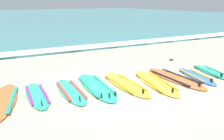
{
  "coord_description": "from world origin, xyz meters",
  "views": [
    {
      "loc": [
        -3.69,
        -5.58,
        2.29
      ],
      "look_at": [
        0.01,
        0.92,
        0.25
      ],
      "focal_mm": 40.8,
      "sensor_mm": 36.0,
      "label": 1
    }
  ],
  "objects_px": {
    "surfboard_0": "(2,101)",
    "surfboard_7": "(196,76)",
    "surfboard_1": "(37,95)",
    "surfboard_4": "(125,84)",
    "surfboard_3": "(96,86)",
    "surfboard_2": "(71,91)",
    "surfboard_5": "(155,82)",
    "surfboard_6": "(175,78)",
    "surfboard_8": "(211,72)"
  },
  "relations": [
    {
      "from": "surfboard_3",
      "to": "surfboard_5",
      "type": "bearing_deg",
      "value": -17.27
    },
    {
      "from": "surfboard_1",
      "to": "surfboard_2",
      "type": "relative_size",
      "value": 0.94
    },
    {
      "from": "surfboard_1",
      "to": "surfboard_2",
      "type": "distance_m",
      "value": 0.84
    },
    {
      "from": "surfboard_3",
      "to": "surfboard_4",
      "type": "xyz_separation_m",
      "value": [
        0.8,
        -0.21,
        -0.0
      ]
    },
    {
      "from": "surfboard_8",
      "to": "surfboard_5",
      "type": "bearing_deg",
      "value": 178.86
    },
    {
      "from": "surfboard_1",
      "to": "surfboard_7",
      "type": "height_order",
      "value": "same"
    },
    {
      "from": "surfboard_1",
      "to": "surfboard_2",
      "type": "height_order",
      "value": "same"
    },
    {
      "from": "surfboard_4",
      "to": "surfboard_7",
      "type": "relative_size",
      "value": 1.25
    },
    {
      "from": "surfboard_2",
      "to": "surfboard_5",
      "type": "height_order",
      "value": "same"
    },
    {
      "from": "surfboard_2",
      "to": "surfboard_3",
      "type": "distance_m",
      "value": 0.74
    },
    {
      "from": "surfboard_5",
      "to": "surfboard_6",
      "type": "relative_size",
      "value": 1.02
    },
    {
      "from": "surfboard_4",
      "to": "surfboard_8",
      "type": "relative_size",
      "value": 1.26
    },
    {
      "from": "surfboard_0",
      "to": "surfboard_1",
      "type": "xyz_separation_m",
      "value": [
        0.79,
        -0.03,
        0.0
      ]
    },
    {
      "from": "surfboard_6",
      "to": "surfboard_2",
      "type": "bearing_deg",
      "value": 171.58
    },
    {
      "from": "surfboard_0",
      "to": "surfboard_7",
      "type": "bearing_deg",
      "value": -8.31
    },
    {
      "from": "surfboard_5",
      "to": "surfboard_6",
      "type": "xyz_separation_m",
      "value": [
        0.77,
        0.03,
        -0.0
      ]
    },
    {
      "from": "surfboard_1",
      "to": "surfboard_5",
      "type": "relative_size",
      "value": 0.78
    },
    {
      "from": "surfboard_0",
      "to": "surfboard_4",
      "type": "xyz_separation_m",
      "value": [
        3.17,
        -0.35,
        0.0
      ]
    },
    {
      "from": "surfboard_4",
      "to": "surfboard_7",
      "type": "xyz_separation_m",
      "value": [
        2.33,
        -0.45,
        0.0
      ]
    },
    {
      "from": "surfboard_5",
      "to": "surfboard_8",
      "type": "xyz_separation_m",
      "value": [
        2.29,
        -0.05,
        0.0
      ]
    },
    {
      "from": "surfboard_3",
      "to": "surfboard_4",
      "type": "bearing_deg",
      "value": -14.45
    },
    {
      "from": "surfboard_1",
      "to": "surfboard_4",
      "type": "relative_size",
      "value": 0.81
    },
    {
      "from": "surfboard_3",
      "to": "surfboard_1",
      "type": "bearing_deg",
      "value": 175.65
    },
    {
      "from": "surfboard_1",
      "to": "surfboard_8",
      "type": "height_order",
      "value": "same"
    },
    {
      "from": "surfboard_0",
      "to": "surfboard_7",
      "type": "xyz_separation_m",
      "value": [
        5.5,
        -0.8,
        0.0
      ]
    },
    {
      "from": "surfboard_2",
      "to": "surfboard_4",
      "type": "xyz_separation_m",
      "value": [
        1.55,
        -0.19,
        -0.0
      ]
    },
    {
      "from": "surfboard_1",
      "to": "surfboard_5",
      "type": "bearing_deg",
      "value": -11.08
    },
    {
      "from": "surfboard_1",
      "to": "surfboard_4",
      "type": "height_order",
      "value": "same"
    },
    {
      "from": "surfboard_4",
      "to": "surfboard_7",
      "type": "height_order",
      "value": "same"
    },
    {
      "from": "surfboard_5",
      "to": "surfboard_8",
      "type": "height_order",
      "value": "same"
    },
    {
      "from": "surfboard_0",
      "to": "surfboard_1",
      "type": "relative_size",
      "value": 1.27
    },
    {
      "from": "surfboard_8",
      "to": "surfboard_4",
      "type": "bearing_deg",
      "value": 173.65
    },
    {
      "from": "surfboard_7",
      "to": "surfboard_0",
      "type": "bearing_deg",
      "value": 171.69
    },
    {
      "from": "surfboard_8",
      "to": "surfboard_2",
      "type": "bearing_deg",
      "value": 173.41
    },
    {
      "from": "surfboard_2",
      "to": "surfboard_7",
      "type": "relative_size",
      "value": 1.08
    },
    {
      "from": "surfboard_0",
      "to": "surfboard_2",
      "type": "relative_size",
      "value": 1.18
    },
    {
      "from": "surfboard_2",
      "to": "surfboard_3",
      "type": "height_order",
      "value": "same"
    },
    {
      "from": "surfboard_2",
      "to": "surfboard_4",
      "type": "relative_size",
      "value": 0.87
    },
    {
      "from": "surfboard_3",
      "to": "surfboard_8",
      "type": "height_order",
      "value": "same"
    },
    {
      "from": "surfboard_1",
      "to": "surfboard_4",
      "type": "xyz_separation_m",
      "value": [
        2.38,
        -0.33,
        -0.0
      ]
    },
    {
      "from": "surfboard_6",
      "to": "surfboard_0",
      "type": "bearing_deg",
      "value": 172.52
    },
    {
      "from": "surfboard_3",
      "to": "surfboard_7",
      "type": "relative_size",
      "value": 1.32
    },
    {
      "from": "surfboard_7",
      "to": "surfboard_3",
      "type": "bearing_deg",
      "value": 168.12
    },
    {
      "from": "surfboard_4",
      "to": "surfboard_7",
      "type": "distance_m",
      "value": 2.37
    },
    {
      "from": "surfboard_6",
      "to": "surfboard_5",
      "type": "bearing_deg",
      "value": -178.02
    },
    {
      "from": "surfboard_6",
      "to": "surfboard_3",
      "type": "bearing_deg",
      "value": 168.69
    },
    {
      "from": "surfboard_2",
      "to": "surfboard_4",
      "type": "height_order",
      "value": "same"
    },
    {
      "from": "surfboard_0",
      "to": "surfboard_3",
      "type": "distance_m",
      "value": 2.37
    },
    {
      "from": "surfboard_2",
      "to": "surfboard_4",
      "type": "bearing_deg",
      "value": -7.07
    },
    {
      "from": "surfboard_0",
      "to": "surfboard_5",
      "type": "height_order",
      "value": "same"
    }
  ]
}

